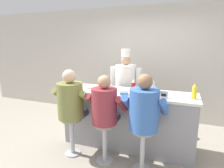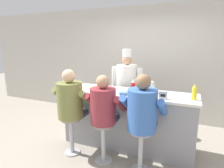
# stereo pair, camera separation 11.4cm
# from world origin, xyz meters

# --- Properties ---
(ground_plane) EXTENTS (20.00, 20.00, 0.00)m
(ground_plane) POSITION_xyz_m (0.00, 0.00, 0.00)
(ground_plane) COLOR #9E9384
(wall_back) EXTENTS (10.00, 0.06, 2.70)m
(wall_back) POSITION_xyz_m (0.00, 1.85, 1.35)
(wall_back) COLOR beige
(wall_back) RESTS_ON ground_plane
(diner_counter) EXTENTS (2.29, 0.66, 1.01)m
(diner_counter) POSITION_xyz_m (0.00, 0.33, 0.50)
(diner_counter) COLOR gray
(diner_counter) RESTS_ON ground_plane
(ketchup_bottle_red) EXTENTS (0.07, 0.07, 0.25)m
(ketchup_bottle_red) POSITION_xyz_m (0.11, 0.24, 1.12)
(ketchup_bottle_red) COLOR red
(ketchup_bottle_red) RESTS_ON diner_counter
(mustard_bottle_yellow) EXTENTS (0.07, 0.07, 0.24)m
(mustard_bottle_yellow) POSITION_xyz_m (1.04, 0.26, 1.12)
(mustard_bottle_yellow) COLOR yellow
(mustard_bottle_yellow) RESTS_ON diner_counter
(hot_sauce_bottle_orange) EXTENTS (0.03, 0.03, 0.14)m
(hot_sauce_bottle_orange) POSITION_xyz_m (0.46, 0.12, 1.07)
(hot_sauce_bottle_orange) COLOR orange
(hot_sauce_bottle_orange) RESTS_ON diner_counter
(water_pitcher_clear) EXTENTS (0.15, 0.13, 0.20)m
(water_pitcher_clear) POSITION_xyz_m (0.35, 0.41, 1.10)
(water_pitcher_clear) COLOR silver
(water_pitcher_clear) RESTS_ON diner_counter
(breakfast_plate) EXTENTS (0.24, 0.24, 0.05)m
(breakfast_plate) POSITION_xyz_m (-0.69, 0.24, 1.02)
(breakfast_plate) COLOR white
(breakfast_plate) RESTS_ON diner_counter
(cereal_bowl) EXTENTS (0.15, 0.15, 0.05)m
(cereal_bowl) POSITION_xyz_m (-0.01, 0.11, 1.03)
(cereal_bowl) COLOR #4C7FB7
(cereal_bowl) RESTS_ON diner_counter
(coffee_mug_tan) EXTENTS (0.14, 0.09, 0.10)m
(coffee_mug_tan) POSITION_xyz_m (-1.01, 0.23, 1.06)
(coffee_mug_tan) COLOR beige
(coffee_mug_tan) RESTS_ON diner_counter
(napkin_dispenser_chrome) EXTENTS (0.12, 0.07, 0.12)m
(napkin_dispenser_chrome) POSITION_xyz_m (0.62, 0.13, 1.07)
(napkin_dispenser_chrome) COLOR silver
(napkin_dispenser_chrome) RESTS_ON diner_counter
(diner_seated_olive) EXTENTS (0.62, 0.61, 1.43)m
(diner_seated_olive) POSITION_xyz_m (-0.78, -0.23, 0.89)
(diner_seated_olive) COLOR #B2B5BA
(diner_seated_olive) RESTS_ON ground_plane
(diner_seated_maroon) EXTENTS (0.58, 0.57, 1.38)m
(diner_seated_maroon) POSITION_xyz_m (-0.19, -0.24, 0.87)
(diner_seated_maroon) COLOR #B2B5BA
(diner_seated_maroon) RESTS_ON ground_plane
(diner_seated_blue) EXTENTS (0.62, 0.61, 1.43)m
(diner_seated_blue) POSITION_xyz_m (0.40, -0.23, 0.89)
(diner_seated_blue) COLOR #B2B5BA
(diner_seated_blue) RESTS_ON ground_plane
(cook_in_whites_near) EXTENTS (0.67, 0.43, 1.72)m
(cook_in_whites_near) POSITION_xyz_m (-0.26, 1.01, 0.94)
(cook_in_whites_near) COLOR #232328
(cook_in_whites_near) RESTS_ON ground_plane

